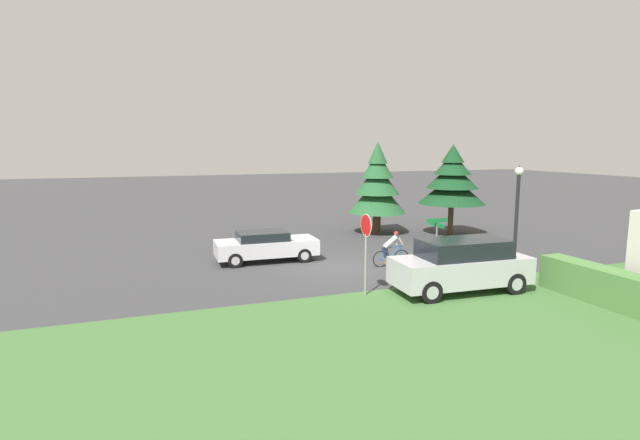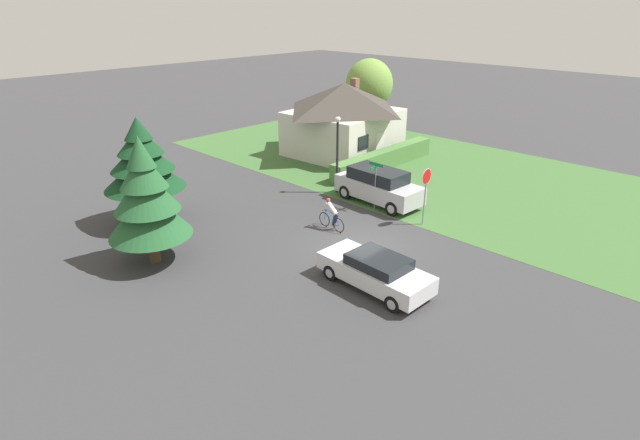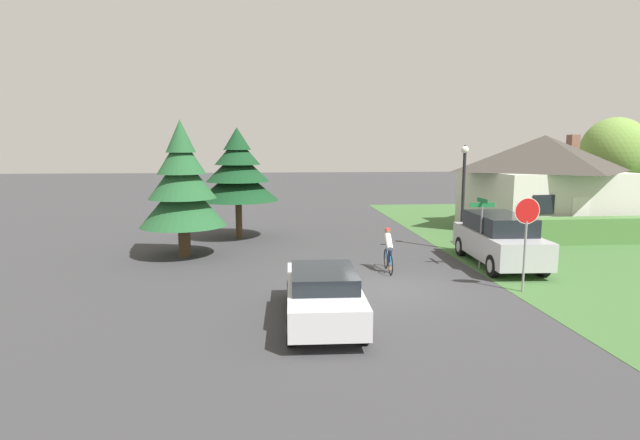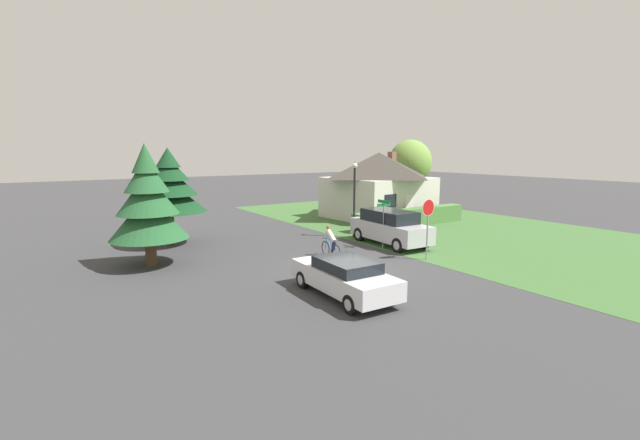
# 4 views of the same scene
# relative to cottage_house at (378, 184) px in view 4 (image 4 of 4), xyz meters

# --- Properties ---
(ground_plane) EXTENTS (140.00, 140.00, 0.00)m
(ground_plane) POSITION_rel_cottage_house_xyz_m (-10.72, -10.50, -2.57)
(ground_plane) COLOR #38383A
(grass_verge_right) EXTENTS (16.00, 36.00, 0.01)m
(grass_verge_right) POSITION_rel_cottage_house_xyz_m (0.86, -6.50, -2.57)
(grass_verge_right) COLOR #3D6633
(grass_verge_right) RESTS_ON ground
(cottage_house) EXTENTS (7.91, 7.17, 5.00)m
(cottage_house) POSITION_rel_cottage_house_xyz_m (0.00, 0.00, 0.00)
(cottage_house) COLOR beige
(cottage_house) RESTS_ON ground
(hedge_row) EXTENTS (9.49, 0.90, 1.19)m
(hedge_row) POSITION_rel_cottage_house_xyz_m (-0.79, -4.26, -1.97)
(hedge_row) COLOR #4C7A3D
(hedge_row) RESTS_ON ground
(sedan_left_lane) EXTENTS (1.94, 4.58, 1.37)m
(sedan_left_lane) POSITION_rel_cottage_house_xyz_m (-13.03, -13.21, -1.86)
(sedan_left_lane) COLOR silver
(sedan_left_lane) RESTS_ON ground
(cyclist) EXTENTS (0.44, 1.70, 1.53)m
(cyclist) POSITION_rel_cottage_house_xyz_m (-10.24, -8.37, -1.84)
(cyclist) COLOR black
(cyclist) RESTS_ON ground
(parked_suv_right) EXTENTS (2.15, 4.99, 1.90)m
(parked_suv_right) POSITION_rel_cottage_house_xyz_m (-5.97, -7.85, -1.60)
(parked_suv_right) COLOR #B7B7BC
(parked_suv_right) RESTS_ON ground
(stop_sign) EXTENTS (0.79, 0.07, 2.87)m
(stop_sign) POSITION_rel_cottage_house_xyz_m (-6.75, -11.24, -0.51)
(stop_sign) COLOR gray
(stop_sign) RESTS_ON ground
(street_lamp) EXTENTS (0.31, 0.31, 4.45)m
(street_lamp) POSITION_rel_cottage_house_xyz_m (-6.36, -5.17, 0.20)
(street_lamp) COLOR black
(street_lamp) RESTS_ON ground
(street_name_sign) EXTENTS (0.90, 0.90, 2.56)m
(street_name_sign) POSITION_rel_cottage_house_xyz_m (-6.87, -8.32, -0.79)
(street_name_sign) COLOR gray
(street_name_sign) RESTS_ON ground
(conifer_tall_near) EXTENTS (3.37, 3.37, 5.41)m
(conifer_tall_near) POSITION_rel_cottage_house_xyz_m (-17.83, -5.23, 0.27)
(conifer_tall_near) COLOR #4C3823
(conifer_tall_near) RESTS_ON ground
(conifer_tall_far) EXTENTS (3.83, 3.83, 5.26)m
(conifer_tall_far) POSITION_rel_cottage_house_xyz_m (-15.92, -1.37, 0.58)
(conifer_tall_far) COLOR #4C3823
(conifer_tall_far) RESTS_ON ground
(deciduous_tree_right) EXTENTS (3.72, 3.72, 6.04)m
(deciduous_tree_right) POSITION_rel_cottage_house_xyz_m (5.45, 2.15, 1.50)
(deciduous_tree_right) COLOR #4C3823
(deciduous_tree_right) RESTS_ON ground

